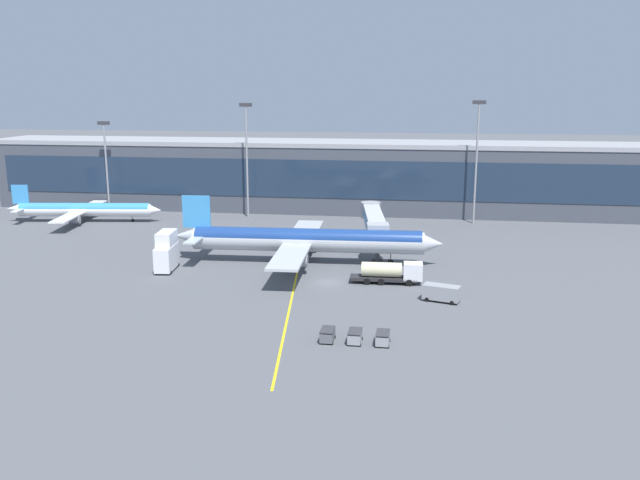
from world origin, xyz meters
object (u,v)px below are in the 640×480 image
baggage_cart_0 (327,335)px  commuter_jet_far (84,210)px  fuel_tanker (391,272)px  main_airliner (306,240)px  catering_lift (167,252)px  baggage_cart_2 (383,338)px  baggage_cart_1 (355,336)px  crew_van (441,292)px

baggage_cart_0 → commuter_jet_far: bearing=134.8°
fuel_tanker → main_airliner: bearing=146.0°
main_airliner → catering_lift: size_ratio=6.46×
baggage_cart_0 → baggage_cart_2: (6.40, -0.08, 0.00)m
catering_lift → fuel_tanker: bearing=-3.6°
main_airliner → baggage_cart_1: main_airliner is taller
fuel_tanker → catering_lift: (-36.07, 2.29, 1.32)m
main_airliner → commuter_jet_far: 60.85m
catering_lift → baggage_cart_2: 45.43m
main_airliner → baggage_cart_1: 36.95m
catering_lift → baggage_cart_0: catering_lift is taller
baggage_cart_0 → baggage_cart_2: same height
commuter_jet_far → main_airliner: bearing=-27.4°
baggage_cart_1 → commuter_jet_far: size_ratio=0.08×
commuter_jet_far → crew_van: bearing=-31.1°
baggage_cart_0 → commuter_jet_far: commuter_jet_far is taller
baggage_cart_0 → baggage_cart_2: 6.40m
catering_lift → baggage_cart_2: (36.26, -27.28, -2.28)m
catering_lift → commuter_jet_far: size_ratio=0.21×
fuel_tanker → baggage_cart_0: size_ratio=4.07×
baggage_cart_0 → baggage_cart_1: (3.20, -0.04, 0.00)m
catering_lift → baggage_cart_1: bearing=-39.5°
main_airliner → crew_van: bearing=-39.0°
crew_van → commuter_jet_far: commuter_jet_far is taller
catering_lift → baggage_cart_1: catering_lift is taller
baggage_cart_2 → commuter_jet_far: bearing=137.6°
baggage_cart_0 → commuter_jet_far: 88.68m
baggage_cart_1 → baggage_cart_0: bearing=179.3°
crew_van → commuter_jet_far: (-75.88, 45.72, 1.40)m
catering_lift → baggage_cart_2: size_ratio=2.63×
commuter_jet_far → baggage_cart_1: bearing=-43.7°
baggage_cart_2 → baggage_cart_1: bearing=179.3°
crew_van → baggage_cart_0: bearing=-127.9°
fuel_tanker → baggage_cart_1: 25.15m
main_airliner → crew_van: main_airliner is taller
crew_van → baggage_cart_0: 21.73m
main_airliner → baggage_cart_0: main_airliner is taller
baggage_cart_1 → commuter_jet_far: (-65.72, 62.90, 1.94)m
baggage_cart_1 → commuter_jet_far: 90.99m
baggage_cart_1 → main_airliner: bearing=108.6°
crew_van → baggage_cart_1: crew_van is taller
baggage_cart_0 → main_airliner: bearing=103.7°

